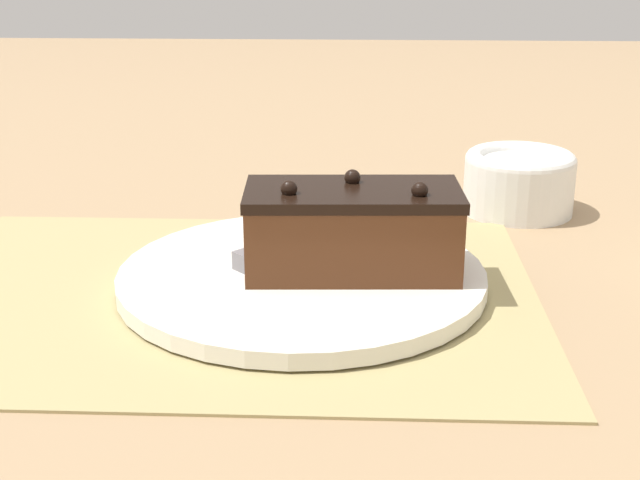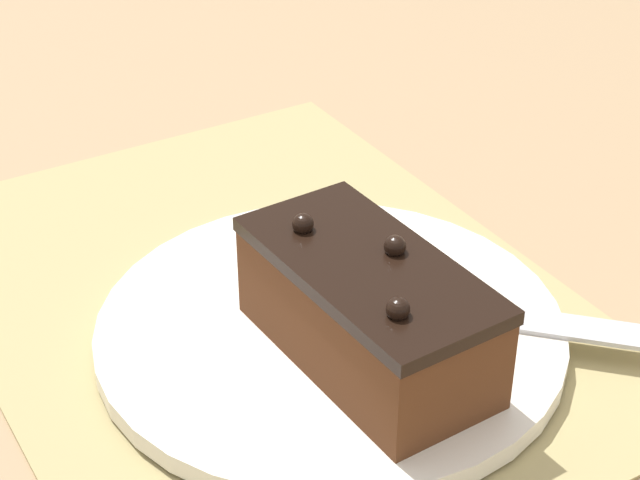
# 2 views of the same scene
# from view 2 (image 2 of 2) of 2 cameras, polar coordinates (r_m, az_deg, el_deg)

# --- Properties ---
(ground_plane) EXTENTS (3.00, 3.00, 0.00)m
(ground_plane) POSITION_cam_2_polar(r_m,az_deg,el_deg) (0.66, -3.02, -3.26)
(ground_plane) COLOR #9E7F5B
(placemat_woven) EXTENTS (0.46, 0.34, 0.00)m
(placemat_woven) POSITION_cam_2_polar(r_m,az_deg,el_deg) (0.66, -3.03, -3.12)
(placemat_woven) COLOR tan
(placemat_woven) RESTS_ON ground_plane
(cake_plate) EXTENTS (0.27, 0.27, 0.01)m
(cake_plate) POSITION_cam_2_polar(r_m,az_deg,el_deg) (0.62, 0.56, -4.80)
(cake_plate) COLOR white
(cake_plate) RESTS_ON placemat_woven
(chocolate_cake) EXTENTS (0.16, 0.08, 0.07)m
(chocolate_cake) POSITION_cam_2_polar(r_m,az_deg,el_deg) (0.58, 2.56, -3.72)
(chocolate_cake) COLOR #512D19
(chocolate_cake) RESTS_ON cake_plate
(serving_knife) EXTENTS (0.18, 0.18, 0.01)m
(serving_knife) POSITION_cam_2_polar(r_m,az_deg,el_deg) (0.63, 4.45, -3.11)
(serving_knife) COLOR slate
(serving_knife) RESTS_ON cake_plate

